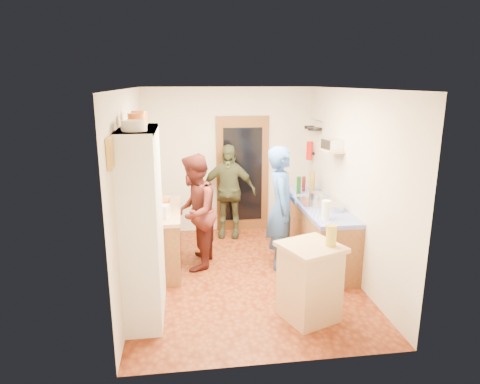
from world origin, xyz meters
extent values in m
cube|color=brown|center=(0.00, 0.00, -0.01)|extent=(3.00, 4.00, 0.02)
cube|color=silver|center=(0.00, 0.00, 2.61)|extent=(3.00, 4.00, 0.02)
cube|color=beige|center=(0.00, 2.01, 1.30)|extent=(3.00, 0.02, 2.60)
cube|color=beige|center=(0.00, -2.01, 1.30)|extent=(3.00, 0.02, 2.60)
cube|color=beige|center=(-1.51, 0.00, 1.30)|extent=(0.02, 4.00, 2.60)
cube|color=beige|center=(1.51, 0.00, 1.30)|extent=(0.02, 4.00, 2.60)
cube|color=brown|center=(0.25, 1.97, 1.05)|extent=(0.95, 0.06, 2.10)
cube|color=black|center=(0.25, 1.94, 1.05)|extent=(0.70, 0.02, 1.70)
cube|color=white|center=(-1.30, -0.80, 1.10)|extent=(0.40, 1.20, 2.20)
cube|color=white|center=(-1.30, -0.80, 2.18)|extent=(0.40, 1.14, 0.04)
cylinder|color=white|center=(-1.30, -1.08, 2.25)|extent=(0.26, 0.26, 0.11)
cylinder|color=orange|center=(-1.30, -0.76, 2.28)|extent=(0.20, 0.20, 0.16)
cylinder|color=orange|center=(-1.30, -0.46, 2.28)|extent=(0.18, 0.18, 0.16)
cube|color=#955D2C|center=(-1.20, 0.45, 0.42)|extent=(0.60, 1.40, 0.85)
cube|color=tan|center=(-1.20, 0.45, 0.88)|extent=(0.64, 1.44, 0.05)
cube|color=white|center=(-1.15, 0.05, 0.99)|extent=(0.28, 0.23, 0.18)
cylinder|color=white|center=(-1.25, 0.35, 0.99)|extent=(0.19, 0.19, 0.18)
cylinder|color=orange|center=(-1.12, 0.65, 0.94)|extent=(0.22, 0.22, 0.08)
cube|color=tan|center=(-1.18, 1.05, 0.91)|extent=(0.36, 0.31, 0.02)
cube|color=#955D2C|center=(1.20, 0.50, 0.42)|extent=(0.60, 2.20, 0.84)
cube|color=#020BA5|center=(1.20, 0.50, 0.87)|extent=(0.62, 2.22, 0.06)
cube|color=silver|center=(1.20, 0.42, 0.92)|extent=(0.55, 0.58, 0.04)
cylinder|color=silver|center=(1.15, 0.42, 1.01)|extent=(0.21, 0.21, 0.14)
cylinder|color=#143F14|center=(1.05, 1.04, 1.04)|extent=(0.09, 0.09, 0.28)
cylinder|color=#591419|center=(1.18, 1.20, 1.02)|extent=(0.07, 0.07, 0.25)
cylinder|color=olive|center=(1.31, 1.13, 1.08)|extent=(0.11, 0.11, 0.35)
cylinder|color=white|center=(1.05, -0.33, 1.03)|extent=(0.15, 0.15, 0.26)
cylinder|color=silver|center=(1.30, 0.02, 0.95)|extent=(0.29, 0.29, 0.10)
cube|color=tan|center=(0.58, -1.22, 0.43)|extent=(0.71, 0.71, 0.86)
cube|color=tan|center=(0.58, -1.22, 0.89)|extent=(0.80, 0.80, 0.05)
cube|color=white|center=(0.52, -1.19, 0.90)|extent=(0.43, 0.39, 0.02)
cylinder|color=#AD9E2D|center=(0.79, -1.26, 1.03)|extent=(0.15, 0.15, 0.24)
cylinder|color=silver|center=(1.46, 1.52, 2.05)|extent=(0.02, 0.65, 0.02)
cylinder|color=black|center=(1.40, 1.35, 1.92)|extent=(0.18, 0.18, 0.05)
cylinder|color=black|center=(1.40, 1.55, 1.90)|extent=(0.16, 0.16, 0.05)
cylinder|color=black|center=(1.40, 1.75, 1.91)|extent=(0.17, 0.17, 0.05)
cube|color=tan|center=(1.37, 0.45, 1.70)|extent=(0.26, 0.42, 0.03)
cube|color=silver|center=(1.37, 0.45, 1.79)|extent=(0.26, 0.33, 0.15)
cube|color=black|center=(1.47, 1.70, 1.45)|extent=(0.06, 0.10, 0.04)
cylinder|color=red|center=(1.41, 1.70, 1.50)|extent=(0.11, 0.11, 0.32)
cube|color=gold|center=(-1.48, -1.55, 2.05)|extent=(0.03, 0.25, 0.30)
imported|color=#2E529D|center=(0.61, 0.24, 0.90)|extent=(0.55, 0.73, 1.81)
imported|color=#471A15|center=(-0.64, 0.43, 0.85)|extent=(0.81, 0.94, 1.70)
imported|color=#3C3F26|center=(-0.04, 1.64, 0.83)|extent=(1.03, 0.61, 1.65)
camera|label=1|loc=(-0.82, -5.57, 2.69)|focal=32.00mm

